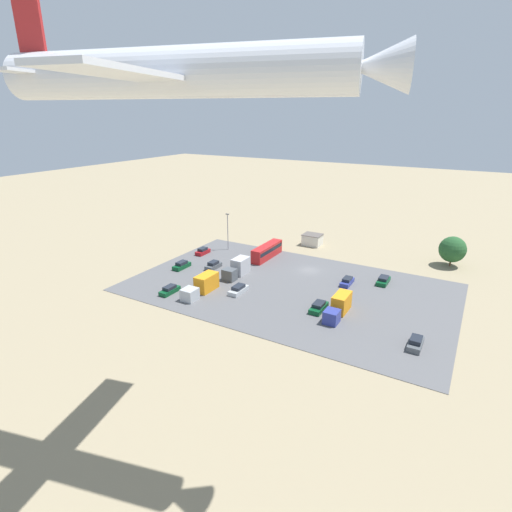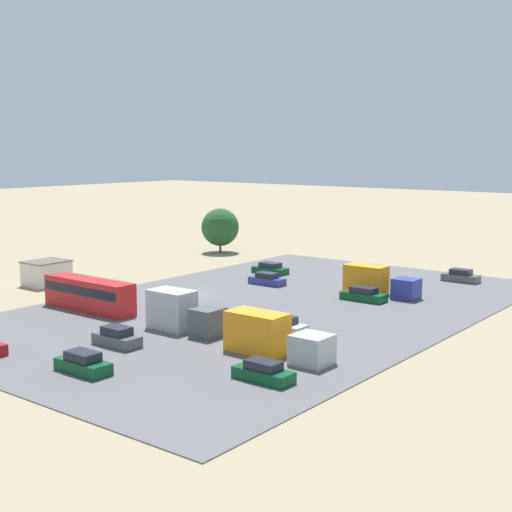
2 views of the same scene
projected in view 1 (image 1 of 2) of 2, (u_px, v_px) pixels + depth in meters
The scene contains 19 objects.
ground_plane at pixel (309, 271), 87.47m from camera, with size 400.00×400.00×0.00m, color gray.
parking_lot_surface at pixel (289, 287), 78.92m from camera, with size 61.65×38.51×0.08m.
shed_building at pixel (312, 240), 104.02m from camera, with size 4.80×4.13×2.92m.
bus at pixel (267, 251), 94.57m from camera, with size 2.46×11.16×3.16m.
parked_car_0 at pixel (383, 280), 80.55m from camera, with size 1.99×4.62×1.43m.
parked_car_1 at pixel (170, 290), 76.16m from camera, with size 1.75×4.40×1.45m.
parked_car_2 at pixel (319, 307), 69.49m from camera, with size 1.97×4.77×1.46m.
parked_car_3 at pixel (416, 343), 58.49m from camera, with size 1.85×4.33×1.54m.
parked_car_4 at pixel (238, 290), 76.33m from camera, with size 1.94×4.69×1.47m.
parked_car_5 at pixel (213, 265), 88.33m from camera, with size 1.84×4.22×1.62m.
parked_car_6 at pixel (182, 265), 88.43m from camera, with size 1.82×4.47×1.56m.
parked_car_7 at pixel (347, 281), 80.05m from camera, with size 1.76×4.41×1.43m.
parked_car_8 at pixel (203, 251), 97.43m from camera, with size 1.79×4.06×1.55m.
parked_truck_0 at pixel (202, 286), 76.00m from camera, with size 2.57×8.97×3.21m.
parked_truck_1 at pixel (339, 306), 67.84m from camera, with size 2.32×8.47×3.16m.
parked_truck_2 at pixel (238, 268), 84.21m from camera, with size 2.58×7.46×3.48m.
tree_near_shed at pixel (453, 249), 88.87m from camera, with size 5.81×5.81×6.84m.
light_pole_lot_centre at pixel (228, 230), 99.26m from camera, with size 0.90×0.28×9.23m.
airplane at pixel (188, 72), 29.93m from camera, with size 31.27×25.56×7.93m.
Camera 1 is at (-30.43, 76.29, 32.42)m, focal length 28.00 mm.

